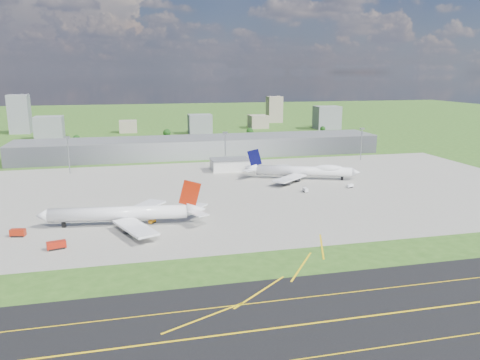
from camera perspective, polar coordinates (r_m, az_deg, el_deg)
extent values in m
plane|color=#2E541A|center=(380.93, -4.31, 2.60)|extent=(1400.00, 1400.00, 0.00)
cube|color=black|center=(142.03, 13.15, -16.15)|extent=(1400.00, 60.00, 0.06)
cube|color=gray|center=(277.50, 1.31, -1.28)|extent=(360.00, 190.00, 0.08)
cube|color=gray|center=(394.30, -4.67, 4.05)|extent=(300.00, 42.00, 15.00)
cube|color=silver|center=(333.63, -1.27, 1.85)|extent=(26.00, 16.00, 8.00)
cylinder|color=gray|center=(342.48, -20.16, 2.79)|extent=(0.70, 0.70, 25.00)
cube|color=gray|center=(340.63, -20.33, 4.91)|extent=(3.50, 2.00, 1.20)
cylinder|color=gray|center=(346.59, -1.80, 3.69)|extent=(0.70, 0.70, 25.00)
cube|color=gray|center=(344.75, -1.81, 5.79)|extent=(3.50, 2.00, 1.20)
cylinder|color=gray|center=(383.60, 14.57, 4.18)|extent=(0.70, 0.70, 25.00)
cube|color=gray|center=(381.95, 14.67, 6.08)|extent=(3.50, 2.00, 1.20)
cylinder|color=white|center=(219.95, -14.58, -3.97)|extent=(62.10, 14.03, 6.39)
cone|color=white|center=(227.46, -22.99, -4.04)|extent=(6.08, 7.00, 6.39)
cone|color=white|center=(217.19, -5.37, -3.58)|extent=(9.25, 7.40, 6.39)
cube|color=#9A1B08|center=(220.86, -15.10, -4.47)|extent=(50.60, 8.91, 1.38)
cube|color=white|center=(204.96, -12.64, -5.67)|extent=(19.59, 29.25, 0.96)
cube|color=white|center=(233.79, -11.83, -3.30)|extent=(24.37, 27.87, 0.96)
cube|color=#9F1C08|center=(215.13, -6.12, -1.63)|extent=(10.60, 1.85, 12.87)
cylinder|color=#38383D|center=(209.68, -13.20, -5.86)|extent=(6.24, 4.11, 3.41)
cylinder|color=#38383D|center=(230.83, -12.55, -4.08)|extent=(6.24, 4.11, 3.41)
cube|color=black|center=(215.89, -13.01, -5.46)|extent=(1.85, 1.48, 2.66)
cube|color=black|center=(224.95, -12.73, -4.69)|extent=(1.85, 1.48, 2.66)
cube|color=black|center=(226.27, -20.69, -5.12)|extent=(1.85, 1.48, 2.66)
cylinder|color=white|center=(308.77, 7.77, 1.10)|extent=(60.07, 27.29, 6.18)
cone|color=white|center=(311.05, 13.93, 0.92)|extent=(6.82, 7.53, 6.18)
cone|color=white|center=(310.08, 1.32, 1.42)|extent=(9.62, 8.57, 6.18)
cube|color=navy|center=(309.20, 8.13, 0.75)|extent=(48.38, 20.00, 1.30)
ellipsoid|color=white|center=(309.05, 10.76, 1.35)|extent=(20.68, 12.67, 5.56)
cube|color=white|center=(323.95, 6.16, 1.38)|extent=(13.50, 28.91, 0.90)
cube|color=white|center=(294.37, 6.05, 0.21)|extent=(27.13, 24.64, 0.90)
cube|color=#08093F|center=(308.47, 1.79, 2.73)|extent=(9.48, 3.92, 12.04)
cylinder|color=#38383D|center=(318.28, 6.81, 0.81)|extent=(6.25, 4.90, 3.19)
cylinder|color=#38383D|center=(328.09, 5.82, 1.20)|extent=(6.25, 4.90, 3.19)
cylinder|color=#38383D|center=(300.76, 6.78, 0.09)|extent=(6.25, 4.90, 3.19)
cylinder|color=#38383D|center=(291.12, 5.63, -0.31)|extent=(6.25, 4.90, 3.19)
cube|color=black|center=(314.02, 6.65, 0.54)|extent=(1.91, 1.68, 2.49)
cube|color=black|center=(305.26, 6.63, 0.18)|extent=(1.91, 1.68, 2.49)
cube|color=black|center=(311.02, 12.34, 0.21)|extent=(1.91, 1.68, 2.49)
cube|color=#9D1A0B|center=(200.18, -21.48, -7.37)|extent=(7.71, 4.53, 2.90)
cube|color=black|center=(200.66, -21.45, -7.75)|extent=(6.70, 4.38, 0.70)
cube|color=#971E0A|center=(221.51, -25.46, -5.80)|extent=(6.63, 3.84, 2.91)
cube|color=black|center=(221.95, -25.42, -6.15)|extent=(5.74, 3.79, 0.70)
cube|color=orange|center=(221.37, -10.66, -4.94)|extent=(3.66, 3.83, 1.35)
cube|color=black|center=(221.58, -10.65, -5.11)|extent=(3.40, 3.50, 0.70)
cube|color=silver|center=(275.75, 7.98, -1.19)|extent=(2.20, 4.77, 2.08)
cube|color=black|center=(276.00, 7.97, -1.40)|extent=(2.29, 4.07, 0.70)
cube|color=white|center=(291.32, 13.27, -0.68)|extent=(4.53, 3.09, 1.84)
cube|color=black|center=(291.53, 13.26, -0.85)|extent=(3.97, 3.00, 0.70)
cube|color=slate|center=(529.71, -22.22, 5.91)|extent=(28.00, 22.00, 24.00)
cube|color=gray|center=(563.61, -13.48, 6.37)|extent=(20.00, 18.00, 14.00)
cube|color=slate|center=(539.00, -4.91, 6.82)|extent=(26.00, 20.00, 22.00)
cube|color=gray|center=(594.77, 2.22, 7.14)|extent=(22.00, 24.00, 16.00)
cube|color=slate|center=(592.80, 10.55, 7.50)|extent=(30.00, 22.00, 28.00)
cube|color=slate|center=(594.78, -25.28, 7.28)|extent=(22.00, 20.00, 44.00)
cube|color=gray|center=(662.50, 4.20, 8.58)|extent=(20.00, 18.00, 36.00)
cylinder|color=#382314|center=(492.61, -19.27, 4.45)|extent=(0.70, 0.70, 3.00)
sphere|color=black|center=(492.16, -19.30, 4.84)|extent=(6.75, 6.75, 6.75)
cylinder|color=#382314|center=(506.08, -8.89, 5.26)|extent=(0.70, 0.70, 3.60)
sphere|color=black|center=(505.57, -8.91, 5.72)|extent=(8.10, 8.10, 8.10)
cylinder|color=#382314|center=(515.82, 1.21, 5.55)|extent=(0.70, 0.70, 3.40)
sphere|color=black|center=(515.34, 1.21, 5.97)|extent=(7.65, 7.65, 7.65)
cylinder|color=#382314|center=(554.28, 10.04, 5.84)|extent=(0.70, 0.70, 2.80)
sphere|color=black|center=(553.91, 10.06, 6.16)|extent=(6.30, 6.30, 6.30)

